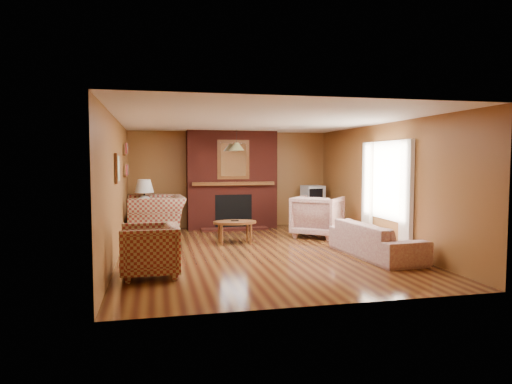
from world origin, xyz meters
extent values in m
plane|color=#3F1C0D|center=(0.00, 0.00, 0.00)|extent=(6.50, 6.50, 0.00)
plane|color=white|center=(0.00, 0.00, 2.40)|extent=(6.50, 6.50, 0.00)
plane|color=brown|center=(0.00, 3.25, 1.20)|extent=(6.50, 0.00, 6.50)
plane|color=brown|center=(0.00, -3.25, 1.20)|extent=(6.50, 0.00, 6.50)
plane|color=brown|center=(-2.50, 0.00, 1.20)|extent=(0.00, 6.50, 6.50)
plane|color=brown|center=(2.50, 0.00, 1.20)|extent=(0.00, 6.50, 6.50)
cube|color=#521912|center=(0.00, 3.00, 1.20)|extent=(2.20, 0.50, 2.40)
cube|color=black|center=(0.00, 2.77, 0.45)|extent=(0.90, 0.06, 0.80)
cube|color=#521912|center=(0.00, 2.60, 0.03)|extent=(1.60, 0.35, 0.06)
cube|color=brown|center=(0.00, 2.73, 1.12)|extent=(2.00, 0.18, 0.08)
cube|color=brown|center=(0.00, 2.76, 1.70)|extent=(0.78, 0.05, 0.95)
cube|color=white|center=(0.00, 2.73, 1.70)|extent=(0.62, 0.02, 0.80)
cube|color=beige|center=(2.44, -0.95, 1.05)|extent=(0.08, 0.35, 2.00)
cube|color=beige|center=(2.44, 0.55, 1.05)|extent=(0.08, 0.35, 2.00)
cube|color=white|center=(2.48, -0.20, 1.30)|extent=(0.03, 1.10, 1.50)
cube|color=brown|center=(-2.47, 1.90, 1.35)|extent=(0.06, 0.55, 0.04)
cube|color=brown|center=(-2.47, 1.90, 1.80)|extent=(0.06, 0.55, 0.04)
cube|color=brown|center=(-2.47, -0.30, 1.55)|extent=(0.04, 0.40, 0.50)
cube|color=silver|center=(-2.44, -0.30, 1.55)|extent=(0.01, 0.32, 0.42)
cylinder|color=black|center=(0.00, 2.30, 2.22)|extent=(0.01, 0.01, 0.35)
cone|color=#B28E47|center=(0.00, 2.30, 2.00)|extent=(0.36, 0.36, 0.18)
imported|color=maroon|center=(-1.85, 2.09, 0.45)|extent=(1.27, 1.44, 0.90)
imported|color=maroon|center=(-1.95, -1.45, 0.38)|extent=(0.86, 0.83, 0.77)
imported|color=beige|center=(1.90, -0.89, 0.30)|extent=(0.97, 2.10, 0.59)
imported|color=beige|center=(1.63, 1.28, 0.45)|extent=(1.38, 1.38, 0.91)
ellipsoid|color=brown|center=(-0.29, 0.92, 0.43)|extent=(0.88, 0.55, 0.05)
cube|color=black|center=(-0.29, 0.92, 0.46)|extent=(0.15, 0.05, 0.02)
cylinder|color=brown|center=(0.01, 1.09, 0.20)|extent=(0.05, 0.05, 0.40)
cylinder|color=brown|center=(-0.58, 1.09, 0.20)|extent=(0.05, 0.05, 0.40)
cylinder|color=brown|center=(0.01, 0.74, 0.20)|extent=(0.05, 0.05, 0.40)
cylinder|color=brown|center=(-0.58, 0.74, 0.20)|extent=(0.05, 0.05, 0.40)
cube|color=brown|center=(-2.10, 2.45, 0.27)|extent=(0.45, 0.45, 0.55)
sphere|color=silver|center=(-2.10, 2.45, 0.72)|extent=(0.34, 0.34, 0.34)
cylinder|color=black|center=(-2.10, 2.45, 0.91)|extent=(0.03, 0.03, 0.11)
cone|color=silver|center=(-2.10, 2.45, 1.10)|extent=(0.43, 0.43, 0.30)
cube|color=black|center=(2.05, 2.80, 0.30)|extent=(0.57, 0.52, 0.60)
cube|color=#ADB0B5|center=(2.05, 2.80, 0.82)|extent=(0.55, 0.53, 0.45)
cube|color=black|center=(2.05, 2.56, 0.82)|extent=(0.37, 0.08, 0.32)
camera|label=1|loc=(-1.86, -8.15, 1.69)|focal=32.00mm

